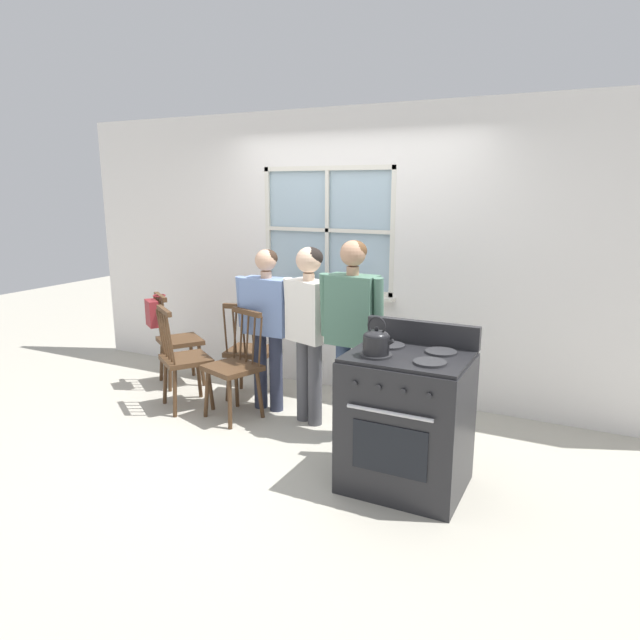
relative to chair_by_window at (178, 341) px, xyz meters
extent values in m
plane|color=#B2AD9E|center=(1.64, -0.74, -0.45)|extent=(16.00, 16.00, 0.00)
cube|color=white|center=(-0.44, 0.66, 0.90)|extent=(2.24, 0.06, 2.70)
cube|color=white|center=(3.45, 0.66, 0.90)|extent=(2.78, 0.06, 2.70)
cube|color=white|center=(1.37, 0.66, 0.04)|extent=(1.38, 0.06, 0.97)
cube|color=white|center=(1.37, 0.66, 1.99)|extent=(1.38, 0.06, 0.53)
cube|color=silver|center=(1.37, 0.58, 0.51)|extent=(1.44, 0.10, 0.03)
cube|color=#9EB7C6|center=(1.37, 0.67, 1.12)|extent=(1.32, 0.01, 1.14)
cube|color=silver|center=(1.37, 0.64, 1.12)|extent=(0.04, 0.02, 1.20)
cube|color=silver|center=(1.37, 0.64, 1.12)|extent=(1.38, 0.02, 0.04)
cube|color=silver|center=(0.71, 0.64, 1.12)|extent=(0.04, 0.03, 1.20)
cube|color=silver|center=(2.04, 0.64, 1.12)|extent=(0.04, 0.03, 1.20)
cube|color=silver|center=(1.37, 0.64, 1.70)|extent=(1.38, 0.03, 0.04)
cube|color=silver|center=(1.37, 0.64, 0.55)|extent=(1.38, 0.03, 0.04)
cube|color=#4C331E|center=(0.01, 0.02, 0.00)|extent=(0.57, 0.57, 0.04)
cylinder|color=#4C331E|center=(0.24, 0.05, -0.23)|extent=(0.09, 0.06, 0.44)
cylinder|color=#4C331E|center=(-0.04, 0.25, -0.23)|extent=(0.06, 0.09, 0.44)
cylinder|color=#4C331E|center=(0.06, -0.21, -0.23)|extent=(0.06, 0.09, 0.44)
cylinder|color=#4C331E|center=(-0.22, -0.02, -0.23)|extent=(0.09, 0.06, 0.44)
cylinder|color=#4C331E|center=(0.06, -0.22, 0.23)|extent=(0.05, 0.06, 0.45)
cylinder|color=#4C331E|center=(-0.01, -0.17, 0.23)|extent=(0.05, 0.06, 0.45)
cylinder|color=#4C331E|center=(-0.08, -0.12, 0.23)|extent=(0.05, 0.06, 0.45)
cylinder|color=#4C331E|center=(-0.16, -0.07, 0.23)|extent=(0.05, 0.06, 0.45)
cylinder|color=#4C331E|center=(-0.23, -0.02, 0.23)|extent=(0.05, 0.06, 0.45)
cube|color=#4C331E|center=(-0.08, -0.12, 0.47)|extent=(0.34, 0.25, 0.04)
cube|color=#4C331E|center=(0.87, 0.02, 0.00)|extent=(0.50, 0.48, 0.04)
cylinder|color=#4C331E|center=(1.00, 0.21, -0.23)|extent=(0.07, 0.08, 0.44)
cylinder|color=#4C331E|center=(0.67, 0.14, -0.23)|extent=(0.08, 0.07, 0.44)
cylinder|color=#4C331E|center=(1.07, -0.10, -0.23)|extent=(0.08, 0.07, 0.44)
cylinder|color=#4C331E|center=(0.74, -0.17, -0.23)|extent=(0.07, 0.08, 0.44)
cylinder|color=#4C331E|center=(1.08, -0.11, 0.23)|extent=(0.03, 0.07, 0.45)
cylinder|color=#4C331E|center=(1.00, -0.13, 0.23)|extent=(0.03, 0.07, 0.45)
cylinder|color=#4C331E|center=(0.91, -0.15, 0.23)|extent=(0.03, 0.07, 0.45)
cylinder|color=#4C331E|center=(0.82, -0.16, 0.23)|extent=(0.03, 0.07, 0.45)
cylinder|color=#4C331E|center=(0.73, -0.18, 0.23)|extent=(0.03, 0.07, 0.45)
cube|color=#4C331E|center=(0.91, -0.15, 0.47)|extent=(0.38, 0.12, 0.04)
cube|color=#4C331E|center=(0.49, -0.47, 0.00)|extent=(0.57, 0.57, 0.04)
cylinder|color=#4C331E|center=(0.72, -0.43, -0.23)|extent=(0.09, 0.06, 0.44)
cylinder|color=#4C331E|center=(0.44, -0.24, -0.23)|extent=(0.06, 0.09, 0.44)
cylinder|color=#4C331E|center=(0.54, -0.70, -0.23)|extent=(0.06, 0.09, 0.44)
cylinder|color=#4C331E|center=(0.26, -0.50, -0.23)|extent=(0.09, 0.06, 0.44)
cylinder|color=#4C331E|center=(0.54, -0.71, 0.23)|extent=(0.05, 0.06, 0.45)
cylinder|color=#4C331E|center=(0.47, -0.66, 0.23)|extent=(0.05, 0.06, 0.45)
cylinder|color=#4C331E|center=(0.40, -0.61, 0.23)|extent=(0.05, 0.06, 0.45)
cylinder|color=#4C331E|center=(0.32, -0.56, 0.23)|extent=(0.05, 0.06, 0.45)
cylinder|color=#4C331E|center=(0.25, -0.51, 0.23)|extent=(0.05, 0.06, 0.45)
cube|color=#4C331E|center=(0.40, -0.61, 0.47)|extent=(0.34, 0.25, 0.04)
cube|color=#4C331E|center=(1.01, -0.49, 0.00)|extent=(0.53, 0.51, 0.04)
cylinder|color=#4C331E|center=(0.80, -0.58, -0.23)|extent=(0.08, 0.06, 0.44)
cylinder|color=#4C331E|center=(1.12, -0.69, -0.23)|extent=(0.06, 0.08, 0.44)
cylinder|color=#4C331E|center=(0.90, -0.28, -0.23)|extent=(0.06, 0.08, 0.44)
cylinder|color=#4C331E|center=(1.23, -0.39, -0.23)|extent=(0.08, 0.06, 0.44)
cylinder|color=#4C331E|center=(0.90, -0.27, 0.23)|extent=(0.04, 0.07, 0.45)
cylinder|color=#4C331E|center=(0.98, -0.30, 0.23)|extent=(0.04, 0.07, 0.45)
cylinder|color=#4C331E|center=(1.07, -0.32, 0.23)|extent=(0.04, 0.07, 0.45)
cylinder|color=#4C331E|center=(1.15, -0.35, 0.23)|extent=(0.04, 0.07, 0.45)
cylinder|color=#4C331E|center=(1.24, -0.38, 0.23)|extent=(0.04, 0.07, 0.45)
cube|color=#4C331E|center=(1.07, -0.32, 0.47)|extent=(0.37, 0.16, 0.04)
cylinder|color=#2D3347|center=(1.10, -0.17, -0.09)|extent=(0.12, 0.12, 0.71)
cylinder|color=#2D3347|center=(1.26, -0.17, -0.09)|extent=(0.12, 0.12, 0.71)
cube|color=#6B84B7|center=(1.18, -0.17, 0.51)|extent=(0.43, 0.21, 0.50)
cylinder|color=#6B84B7|center=(0.93, -0.19, 0.53)|extent=(0.08, 0.11, 0.46)
cylinder|color=#6B84B7|center=(1.44, -0.19, 0.53)|extent=(0.08, 0.11, 0.46)
cylinder|color=tan|center=(1.18, -0.17, 0.79)|extent=(0.10, 0.10, 0.06)
sphere|color=tan|center=(1.18, -0.17, 0.91)|extent=(0.19, 0.19, 0.19)
ellipsoid|color=#332319|center=(1.18, -0.16, 0.93)|extent=(0.19, 0.19, 0.15)
cylinder|color=#4C4C51|center=(1.59, -0.25, -0.09)|extent=(0.12, 0.12, 0.73)
cylinder|color=#4C4C51|center=(1.72, -0.30, -0.09)|extent=(0.12, 0.12, 0.73)
cube|color=white|center=(1.65, -0.27, 0.53)|extent=(0.41, 0.32, 0.51)
cylinder|color=white|center=(1.44, -0.22, 0.55)|extent=(0.11, 0.13, 0.47)
cylinder|color=white|center=(1.86, -0.36, 0.55)|extent=(0.11, 0.13, 0.47)
cylinder|color=beige|center=(1.65, -0.27, 0.82)|extent=(0.10, 0.10, 0.06)
sphere|color=beige|center=(1.65, -0.27, 0.95)|extent=(0.21, 0.21, 0.21)
ellipsoid|color=black|center=(1.66, -0.26, 0.97)|extent=(0.22, 0.22, 0.17)
cylinder|color=#384766|center=(2.02, -0.38, -0.06)|extent=(0.12, 0.12, 0.78)
cylinder|color=#384766|center=(2.17, -0.39, -0.06)|extent=(0.12, 0.12, 0.78)
cube|color=#4C7560|center=(2.09, -0.38, 0.60)|extent=(0.39, 0.23, 0.55)
cylinder|color=#4C7560|center=(1.86, -0.39, 0.62)|extent=(0.08, 0.11, 0.51)
cylinder|color=#4C7560|center=(2.32, -0.42, 0.62)|extent=(0.08, 0.11, 0.51)
cylinder|color=tan|center=(2.09, -0.38, 0.91)|extent=(0.10, 0.10, 0.07)
sphere|color=tan|center=(2.09, -0.38, 1.04)|extent=(0.20, 0.20, 0.20)
ellipsoid|color=brown|center=(2.09, -0.37, 1.06)|extent=(0.20, 0.20, 0.16)
cube|color=#232326|center=(2.73, -0.94, 0.00)|extent=(0.78, 0.64, 0.90)
cube|color=black|center=(2.73, -0.94, 0.46)|extent=(0.77, 0.61, 0.02)
cylinder|color=#2D2D30|center=(2.56, -1.07, 0.48)|extent=(0.20, 0.20, 0.02)
cylinder|color=#2D2D30|center=(2.91, -1.07, 0.48)|extent=(0.20, 0.20, 0.02)
cylinder|color=#2D2D30|center=(2.56, -0.81, 0.48)|extent=(0.20, 0.20, 0.02)
cylinder|color=#2D2D30|center=(2.91, -0.81, 0.48)|extent=(0.20, 0.20, 0.02)
cube|color=#232326|center=(2.73, -0.65, 0.55)|extent=(0.78, 0.06, 0.16)
cube|color=black|center=(2.73, -1.26, -0.05)|extent=(0.49, 0.01, 0.32)
cylinder|color=silver|center=(2.73, -1.28, 0.20)|extent=(0.55, 0.02, 0.02)
cylinder|color=#232326|center=(2.50, -1.27, 0.34)|extent=(0.04, 0.02, 0.04)
cylinder|color=#232326|center=(2.65, -1.27, 0.34)|extent=(0.04, 0.02, 0.04)
cylinder|color=#232326|center=(2.81, -1.27, 0.34)|extent=(0.04, 0.02, 0.04)
cylinder|color=#232326|center=(2.97, -1.27, 0.34)|extent=(0.04, 0.02, 0.04)
cylinder|color=black|center=(2.56, -1.07, 0.55)|extent=(0.17, 0.17, 0.12)
ellipsoid|color=black|center=(2.56, -1.07, 0.61)|extent=(0.16, 0.16, 0.07)
sphere|color=black|center=(2.56, -1.07, 0.65)|extent=(0.03, 0.03, 0.03)
cylinder|color=black|center=(2.64, -1.07, 0.57)|extent=(0.08, 0.03, 0.07)
torus|color=black|center=(2.56, -1.07, 0.67)|extent=(0.12, 0.01, 0.12)
cylinder|color=#42474C|center=(1.20, 0.57, 0.57)|extent=(0.16, 0.16, 0.09)
cylinder|color=#33261C|center=(1.20, 0.57, 0.61)|extent=(0.14, 0.14, 0.01)
cone|color=#388447|center=(1.22, 0.58, 0.73)|extent=(0.06, 0.05, 0.22)
cone|color=#388447|center=(1.20, 0.59, 0.67)|extent=(0.04, 0.06, 0.10)
cone|color=#388447|center=(1.18, 0.58, 0.72)|extent=(0.08, 0.07, 0.20)
cone|color=#388447|center=(1.17, 0.56, 0.71)|extent=(0.06, 0.05, 0.18)
cone|color=#388447|center=(1.19, 0.55, 0.67)|extent=(0.04, 0.06, 0.11)
cone|color=#388447|center=(1.21, 0.56, 0.73)|extent=(0.09, 0.08, 0.23)
cube|color=maroon|center=(-0.14, -0.20, 0.32)|extent=(0.23, 0.20, 0.26)
torus|color=maroon|center=(-0.09, -0.13, 0.49)|extent=(0.17, 0.17, 0.01)
camera|label=1|loc=(3.81, -4.34, 1.52)|focal=32.00mm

